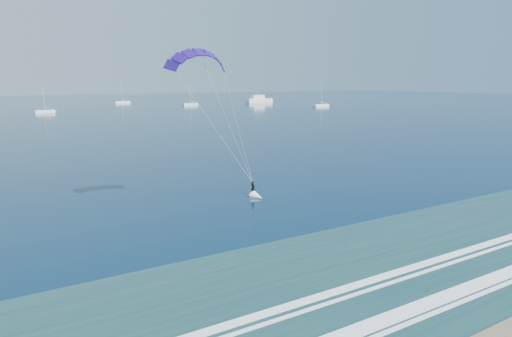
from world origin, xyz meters
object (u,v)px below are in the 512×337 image
object	(u,v)px
kitesurfer_rig	(229,124)
sailboat_5	(190,104)
sailboat_3	(45,111)
sailboat_6	(321,105)
sailboat_4	(122,102)
motor_yacht	(259,100)

from	to	relation	value
kitesurfer_rig	sailboat_5	xyz separation A→B (m)	(76.73, 185.94, -7.90)
sailboat_3	sailboat_6	xyz separation A→B (m)	(126.45, -21.85, 0.01)
sailboat_4	sailboat_5	world-z (taller)	sailboat_4
motor_yacht	sailboat_4	size ratio (longest dim) A/B	1.39
motor_yacht	sailboat_6	distance (m)	53.32
motor_yacht	sailboat_4	distance (m)	80.42
kitesurfer_rig	sailboat_3	world-z (taller)	kitesurfer_rig
sailboat_3	sailboat_6	distance (m)	128.32
motor_yacht	sailboat_3	xyz separation A→B (m)	(-122.19, -31.28, -1.12)
kitesurfer_rig	sailboat_6	size ratio (longest dim) A/B	1.40
sailboat_3	sailboat_4	size ratio (longest dim) A/B	0.87
kitesurfer_rig	sailboat_6	xyz separation A→B (m)	(129.14, 140.85, -7.90)
kitesurfer_rig	sailboat_4	distance (m)	235.39
kitesurfer_rig	sailboat_3	distance (m)	162.92
sailboat_4	sailboat_6	size ratio (longest dim) A/B	0.99
sailboat_4	sailboat_6	xyz separation A→B (m)	(76.50, -88.44, 0.00)
kitesurfer_rig	sailboat_3	xyz separation A→B (m)	(2.70, 162.71, -7.91)
sailboat_3	sailboat_4	bearing A→B (deg)	53.13
motor_yacht	sailboat_6	xyz separation A→B (m)	(4.25, -53.13, -1.11)
sailboat_5	sailboat_6	size ratio (longest dim) A/B	0.93
sailboat_4	kitesurfer_rig	bearing A→B (deg)	-102.93
motor_yacht	sailboat_4	xyz separation A→B (m)	(-72.25, 35.31, -1.11)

